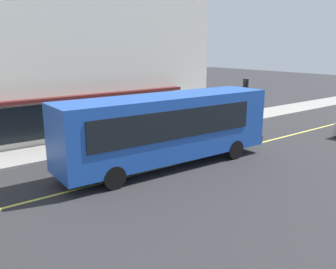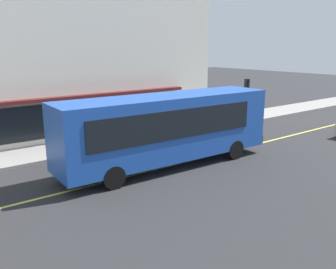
% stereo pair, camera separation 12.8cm
% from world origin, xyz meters
% --- Properties ---
extents(ground, '(120.00, 120.00, 0.00)m').
position_xyz_m(ground, '(0.00, 0.00, 0.00)').
color(ground, '#28282B').
extents(sidewalk, '(80.00, 3.04, 0.15)m').
position_xyz_m(sidewalk, '(0.00, 5.73, 0.07)').
color(sidewalk, gray).
rests_on(sidewalk, ground).
extents(lane_centre_stripe, '(36.00, 0.16, 0.01)m').
position_xyz_m(lane_centre_stripe, '(0.00, 0.00, 0.00)').
color(lane_centre_stripe, '#D8D14C').
rests_on(lane_centre_stripe, ground).
extents(storefront_building, '(20.86, 11.99, 15.62)m').
position_xyz_m(storefront_building, '(-3.26, 12.93, 7.81)').
color(storefront_building, silver).
rests_on(storefront_building, ground).
extents(bus, '(11.21, 2.92, 3.50)m').
position_xyz_m(bus, '(-2.18, 0.10, 1.99)').
color(bus, '#1E4CAD').
rests_on(bus, ground).
extents(traffic_light, '(0.30, 0.52, 3.20)m').
position_xyz_m(traffic_light, '(8.92, 4.71, 2.53)').
color(traffic_light, '#2D2D33').
rests_on(traffic_light, sidewalk).
extents(pedestrian_waiting, '(0.34, 0.34, 1.71)m').
position_xyz_m(pedestrian_waiting, '(1.13, 6.13, 1.18)').
color(pedestrian_waiting, black).
rests_on(pedestrian_waiting, sidewalk).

